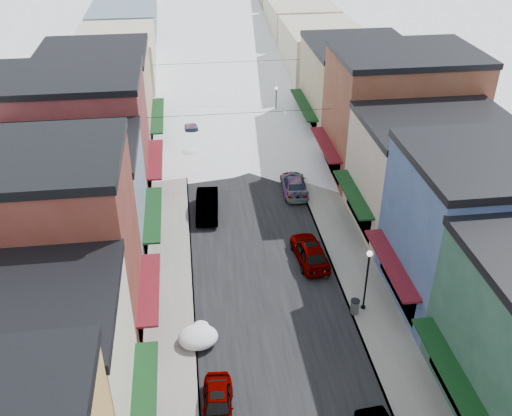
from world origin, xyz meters
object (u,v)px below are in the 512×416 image
object	(u,v)px
car_dark_hatch	(207,205)
streetlamp_near	(367,273)
trash_can	(355,306)
car_silver_sedan	(218,404)

from	to	relation	value
car_dark_hatch	streetlamp_near	distance (m)	16.34
car_dark_hatch	streetlamp_near	bearing A→B (deg)	-50.51
car_dark_hatch	trash_can	size ratio (longest dim) A/B	5.01
trash_can	car_dark_hatch	bearing A→B (deg)	122.68
car_silver_sedan	car_dark_hatch	distance (m)	20.17
car_dark_hatch	trash_can	world-z (taller)	car_dark_hatch
streetlamp_near	car_silver_sedan	bearing A→B (deg)	-145.05
car_silver_sedan	trash_can	world-z (taller)	car_silver_sedan
car_dark_hatch	trash_can	distance (m)	16.12
car_dark_hatch	streetlamp_near	world-z (taller)	streetlamp_near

